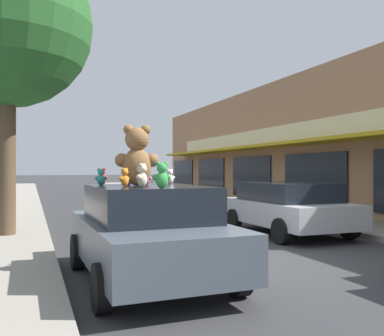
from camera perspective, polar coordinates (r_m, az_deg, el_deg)
name	(u,v)px	position (r m, az deg, el deg)	size (l,w,h in m)	color
ground_plane	(263,262)	(8.44, 9.44, -12.26)	(260.00, 260.00, 0.00)	#333335
plush_art_car	(148,231)	(6.86, -5.87, -8.39)	(2.14, 4.04, 1.51)	#4C5660
teddy_bear_giant	(137,156)	(6.95, -7.35, 1.56)	(0.74, 0.49, 0.98)	olive
teddy_bear_red	(102,177)	(7.37, -11.91, -1.13)	(0.22, 0.15, 0.29)	red
teddy_bear_teal	(101,177)	(7.21, -12.05, -1.19)	(0.21, 0.13, 0.28)	teal
teddy_bear_orange	(125,177)	(6.63, -8.97, -1.25)	(0.20, 0.18, 0.28)	orange
teddy_bear_white	(170,177)	(7.77, -2.97, -1.14)	(0.20, 0.12, 0.27)	white
teddy_bear_pink	(146,177)	(7.31, -6.10, -1.24)	(0.19, 0.16, 0.26)	pink
teddy_bear_purple	(129,178)	(7.23, -8.44, -1.30)	(0.18, 0.11, 0.25)	purple
teddy_bear_green	(162,175)	(5.87, -4.04, -1.00)	(0.27, 0.16, 0.37)	green
teddy_bear_cream	(142,176)	(6.33, -6.66, -1.01)	(0.23, 0.25, 0.35)	beige
parked_car_far_center	(288,206)	(11.90, 12.64, -5.02)	(2.20, 4.01, 1.40)	#B7B7BC
street_tree	(7,24)	(12.04, -23.45, 17.19)	(4.17, 4.17, 7.31)	brown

